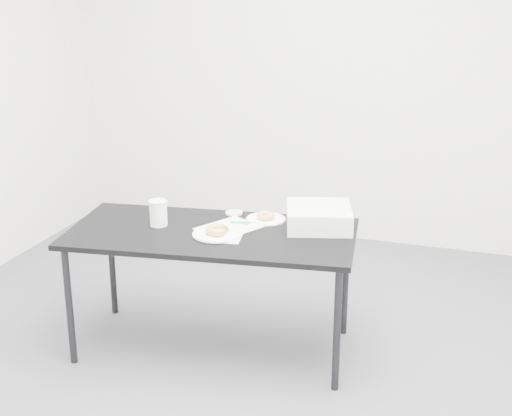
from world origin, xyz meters
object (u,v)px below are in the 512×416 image
(pen, at_px, (243,222))
(plate_near, at_px, (217,234))
(plate_far, at_px, (266,219))
(coffee_cup, at_px, (158,213))
(donut_near, at_px, (217,230))
(table, at_px, (212,240))
(bakery_box, at_px, (319,217))
(scorecard, at_px, (228,228))
(donut_far, at_px, (266,216))

(pen, height_order, plate_near, pen)
(plate_far, distance_m, coffee_cup, 0.58)
(plate_near, bearing_deg, plate_far, 62.30)
(donut_near, distance_m, coffee_cup, 0.35)
(pen, distance_m, coffee_cup, 0.45)
(plate_near, bearing_deg, donut_near, 153.43)
(table, xyz_separation_m, plate_far, (0.21, 0.26, 0.05))
(plate_near, distance_m, coffee_cup, 0.36)
(plate_near, bearing_deg, bakery_box, 32.02)
(plate_near, xyz_separation_m, bakery_box, (0.46, 0.29, 0.05))
(plate_far, bearing_deg, scorecard, -127.79)
(scorecard, distance_m, coffee_cup, 0.38)
(table, distance_m, bakery_box, 0.58)
(pen, distance_m, donut_near, 0.22)
(plate_near, relative_size, bakery_box, 0.77)
(plate_far, bearing_deg, bakery_box, -3.61)
(table, relative_size, scorecard, 5.25)
(donut_near, height_order, coffee_cup, coffee_cup)
(donut_near, height_order, plate_far, donut_near)
(table, relative_size, plate_near, 6.14)
(scorecard, xyz_separation_m, coffee_cup, (-0.37, -0.08, 0.07))
(table, distance_m, coffee_cup, 0.32)
(bakery_box, bearing_deg, coffee_cup, -179.51)
(scorecard, bearing_deg, table, -103.33)
(donut_near, xyz_separation_m, bakery_box, (0.46, 0.29, 0.03))
(bakery_box, bearing_deg, pen, 175.09)
(scorecard, xyz_separation_m, donut_far, (0.15, 0.19, 0.02))
(scorecard, relative_size, plate_near, 1.17)
(scorecard, bearing_deg, plate_far, 80.68)
(scorecard, bearing_deg, pen, 89.46)
(scorecard, bearing_deg, donut_near, -69.07)
(donut_far, bearing_deg, coffee_cup, -152.41)
(bakery_box, bearing_deg, donut_far, 159.87)
(table, height_order, bakery_box, bakery_box)
(donut_near, bearing_deg, pen, 72.76)
(table, height_order, plate_near, plate_near)
(scorecard, relative_size, pen, 2.15)
(pen, relative_size, donut_far, 1.37)
(table, relative_size, coffee_cup, 11.25)
(scorecard, distance_m, donut_far, 0.24)
(donut_near, height_order, bakery_box, bakery_box)
(coffee_cup, bearing_deg, plate_near, -6.61)
(coffee_cup, bearing_deg, plate_far, 27.59)
(donut_far, bearing_deg, plate_far, 0.00)
(plate_near, relative_size, donut_far, 2.52)
(pen, distance_m, donut_far, 0.14)
(table, bearing_deg, plate_near, -50.35)
(coffee_cup, bearing_deg, pen, 21.92)
(pen, xyz_separation_m, donut_near, (-0.06, -0.21, 0.02))
(plate_near, distance_m, plate_far, 0.35)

